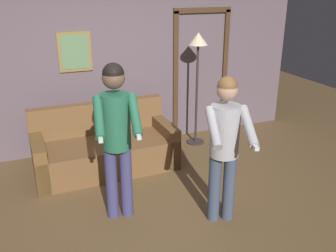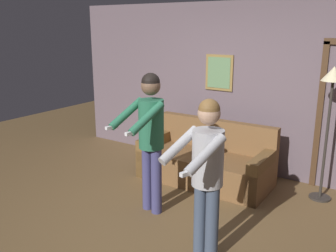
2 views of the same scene
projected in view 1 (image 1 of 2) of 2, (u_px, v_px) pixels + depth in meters
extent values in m
plane|color=brown|center=(156.00, 219.00, 4.11)|extent=(12.00, 12.00, 0.00)
cube|color=#685760|center=(104.00, 65.00, 5.55)|extent=(6.40, 0.06, 2.60)
cube|color=olive|center=(75.00, 52.00, 5.29)|extent=(0.47, 0.02, 0.56)
cube|color=#658B5D|center=(75.00, 52.00, 5.28)|extent=(0.39, 0.01, 0.48)
cube|color=#4C331E|center=(176.00, 77.00, 6.00)|extent=(0.08, 0.04, 2.04)
cube|color=#4C331E|center=(225.00, 72.00, 6.32)|extent=(0.08, 0.04, 2.04)
cube|color=#4C331E|center=(203.00, 10.00, 5.79)|extent=(0.98, 0.04, 0.08)
cube|color=brown|center=(106.00, 155.00, 5.17)|extent=(1.91, 0.88, 0.42)
cube|color=brown|center=(98.00, 117.00, 5.32)|extent=(1.90, 0.17, 0.45)
cube|color=brown|center=(39.00, 161.00, 4.82)|extent=(0.17, 0.85, 0.58)
cube|color=brown|center=(164.00, 140.00, 5.45)|extent=(0.17, 0.85, 0.58)
cylinder|color=#332D28|center=(195.00, 142.00, 6.10)|extent=(0.28, 0.28, 0.02)
cylinder|color=#332D28|center=(197.00, 95.00, 5.81)|extent=(0.04, 0.04, 1.55)
cone|color=#F9EAB7|center=(198.00, 39.00, 5.50)|extent=(0.29, 0.29, 0.18)
cylinder|color=#424175|center=(112.00, 183.00, 4.04)|extent=(0.13, 0.13, 0.82)
cylinder|color=#424175|center=(126.00, 182.00, 4.07)|extent=(0.13, 0.13, 0.82)
cylinder|color=#286B4C|center=(116.00, 122.00, 3.80)|extent=(0.30, 0.30, 0.58)
sphere|color=brown|center=(113.00, 78.00, 3.64)|extent=(0.23, 0.23, 0.23)
sphere|color=black|center=(113.00, 74.00, 3.62)|extent=(0.22, 0.22, 0.22)
cylinder|color=#286B4C|center=(99.00, 117.00, 3.51)|extent=(0.17, 0.50, 0.32)
cube|color=white|center=(101.00, 138.00, 3.35)|extent=(0.07, 0.15, 0.04)
cylinder|color=#286B4C|center=(135.00, 115.00, 3.58)|extent=(0.17, 0.50, 0.32)
cube|color=white|center=(138.00, 135.00, 3.41)|extent=(0.07, 0.15, 0.04)
cylinder|color=#425067|center=(214.00, 188.00, 4.00)|extent=(0.13, 0.13, 0.77)
cylinder|color=#425067|center=(229.00, 187.00, 4.02)|extent=(0.13, 0.13, 0.77)
cylinder|color=#B2B2B7|center=(225.00, 131.00, 3.77)|extent=(0.30, 0.30, 0.54)
sphere|color=tan|center=(227.00, 90.00, 3.62)|extent=(0.21, 0.21, 0.21)
sphere|color=brown|center=(227.00, 86.00, 3.61)|extent=(0.20, 0.20, 0.20)
cylinder|color=#B2B2B7|center=(213.00, 127.00, 3.52)|extent=(0.21, 0.47, 0.31)
cylinder|color=#B2B2B7|center=(249.00, 126.00, 3.55)|extent=(0.21, 0.47, 0.31)
cube|color=white|center=(255.00, 146.00, 3.40)|extent=(0.08, 0.16, 0.04)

